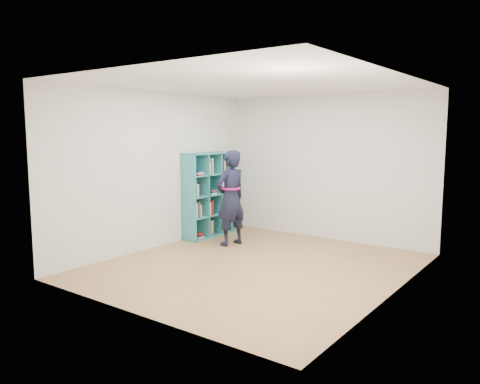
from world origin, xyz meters
The scene contains 9 objects.
floor centered at (0.00, 0.00, 0.00)m, with size 4.50×4.50×0.00m, color olive.
ceiling centered at (0.00, 0.00, 2.60)m, with size 4.50×4.50×0.00m, color white.
wall_left centered at (-2.00, 0.00, 1.30)m, with size 0.02×4.50×2.60m, color silver.
wall_right centered at (2.00, 0.00, 1.30)m, with size 0.02×4.50×2.60m, color silver.
wall_back centered at (0.00, 2.25, 1.30)m, with size 4.00×0.02×2.60m, color silver.
wall_front centered at (0.00, -2.25, 1.30)m, with size 4.00×0.02×2.60m, color silver.
bookshelf centered at (-1.85, 1.13, 0.77)m, with size 0.34×1.17×1.56m.
person centered at (-1.07, 0.80, 0.82)m, with size 0.50×0.66×1.63m.
smartphone centered at (-1.20, 0.92, 0.92)m, with size 0.02×0.08×0.12m.
Camera 1 is at (3.74, -5.45, 1.94)m, focal length 35.00 mm.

